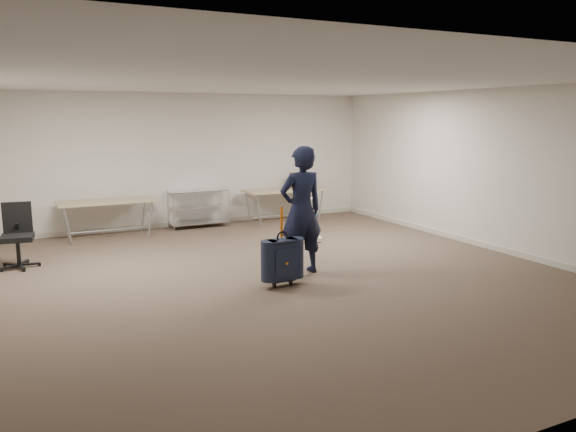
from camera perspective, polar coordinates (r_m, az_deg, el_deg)
ground at (r=8.26m, az=-0.12°, el=-6.21°), size 9.00×9.00×0.00m
room_shell at (r=9.46m, az=-3.84°, el=-3.80°), size 8.00×9.00×9.00m
folding_table_left at (r=11.29m, az=-17.94°, el=1.24°), size 1.80×0.75×0.73m
folding_table_right at (r=12.42m, az=-0.35°, el=2.50°), size 1.80×0.75×0.73m
wire_shelf at (r=11.99m, az=-9.06°, el=0.95°), size 1.22×0.47×0.80m
person at (r=8.26m, az=1.35°, el=0.56°), size 0.71×0.48×1.90m
suitcase at (r=7.72m, az=-0.58°, el=-4.47°), size 0.41×0.25×1.11m
office_chair at (r=9.67m, az=-25.71°, el=-2.95°), size 0.61×0.61×1.00m
equipment_cart at (r=10.59m, az=2.10°, el=-1.38°), size 0.57×0.57×0.81m
cardboard_box at (r=12.68m, az=1.27°, el=3.65°), size 0.52×0.45×0.34m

